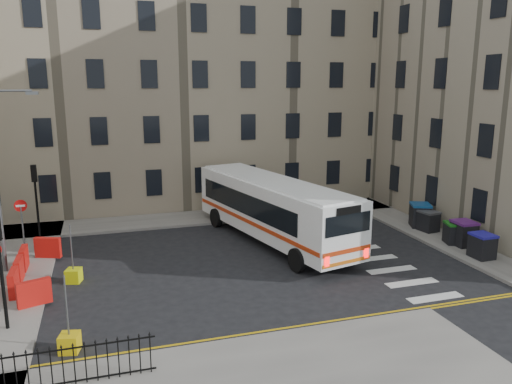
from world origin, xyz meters
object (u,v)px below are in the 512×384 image
wheelie_bin_c (454,233)px  wheelie_bin_e (420,215)px  wheelie_bin_d (428,221)px  bollard_chevron (70,343)px  wheelie_bin_b (464,233)px  wheelie_bin_a (482,246)px  bollard_yellow (74,276)px  bus (272,207)px

wheelie_bin_c → wheelie_bin_e: wheelie_bin_e is taller
wheelie_bin_d → bollard_chevron: 20.51m
wheelie_bin_e → wheelie_bin_c: bearing=-70.5°
wheelie_bin_b → bollard_chevron: 19.76m
wheelie_bin_a → bollard_chevron: size_ratio=2.00×
wheelie_bin_a → wheelie_bin_c: 2.30m
wheelie_bin_c → bollard_yellow: wheelie_bin_c is taller
wheelie_bin_d → bollard_yellow: bearing=176.1°
wheelie_bin_c → bollard_chevron: (-18.90, -5.30, -0.41)m
wheelie_bin_c → wheelie_bin_a: bearing=-77.6°
wheelie_bin_e → wheelie_bin_b: bearing=-66.2°
wheelie_bin_b → bollard_chevron: size_ratio=2.18×
wheelie_bin_a → wheelie_bin_e: bearing=85.8°
wheelie_bin_c → bollard_chevron: wheelie_bin_c is taller
bus → bollard_chevron: bearing=-151.3°
wheelie_bin_b → wheelie_bin_c: wheelie_bin_b is taller
wheelie_bin_c → bollard_chevron: size_ratio=2.04×
wheelie_bin_b → bollard_yellow: 19.32m
bus → wheelie_bin_d: bearing=-20.8°
wheelie_bin_b → wheelie_bin_c: bearing=122.2°
wheelie_bin_b → wheelie_bin_e: 3.70m
wheelie_bin_a → bollard_yellow: (-18.85, 3.03, -0.46)m
wheelie_bin_e → bollard_chevron: (-19.09, -8.55, -0.55)m
wheelie_bin_a → wheelie_bin_d: (0.31, 4.63, -0.02)m
bus → wheelie_bin_e: 9.20m
wheelie_bin_d → bollard_chevron: size_ratio=1.97×
wheelie_bin_b → wheelie_bin_a: bearing=-100.7°
wheelie_bin_e → bollard_yellow: bearing=-149.6°
wheelie_bin_c → wheelie_bin_d: bearing=103.7°
wheelie_bin_b → wheelie_bin_c: (-0.25, 0.44, -0.09)m
wheelie_bin_e → bollard_chevron: bearing=-132.9°
wheelie_bin_c → wheelie_bin_e: (0.20, 3.26, 0.13)m
bollard_yellow → wheelie_bin_a: bearing=-9.1°
wheelie_bin_a → bollard_chevron: bearing=-171.2°
bollard_yellow → bollard_chevron: 6.04m
wheelie_bin_c → wheelie_bin_d: size_ratio=1.04×
wheelie_bin_d → bollard_yellow: 19.23m
wheelie_bin_a → bollard_chevron: 18.96m
wheelie_bin_c → bollard_yellow: (-19.03, 0.74, -0.41)m
wheelie_bin_d → wheelie_bin_b: bearing=-96.1°
wheelie_bin_b → wheelie_bin_e: wheelie_bin_e is taller
bus → wheelie_bin_b: size_ratio=9.64×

